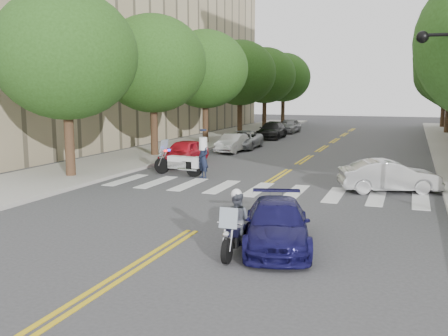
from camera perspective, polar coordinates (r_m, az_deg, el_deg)
The scene contains 20 objects.
ground at distance 14.46m, azimuth -3.64°, elevation -7.20°, with size 140.00×140.00×0.00m, color #38383A.
sidewalk_left at distance 38.07m, azimuth -3.10°, elevation 2.91°, with size 5.00×60.00×0.15m, color #9E9991.
building_left at distance 50.66m, azimuth -19.44°, elevation 17.44°, with size 26.00×44.00×24.00m, color tan.
tree_l_0 at distance 23.71m, azimuth -17.67°, elevation 12.20°, with size 6.40×6.40×8.45m.
tree_l_1 at distance 30.41m, azimuth -8.14°, elevation 11.69°, with size 6.40×6.40×8.45m.
tree_l_2 at distance 37.62m, azimuth -2.17°, elevation 11.20°, with size 6.40×6.40×8.45m.
tree_l_3 at distance 45.10m, azimuth 1.83°, elevation 10.81°, with size 6.40×6.40×8.45m.
tree_l_4 at distance 52.73m, azimuth 4.69°, elevation 10.49°, with size 6.40×6.40×8.45m.
tree_l_5 at distance 60.46m, azimuth 6.81°, elevation 10.25°, with size 6.40×6.40×8.45m.
tree_r_5 at distance 58.76m, azimuth 23.96°, elevation 9.60°, with size 6.40×6.40×8.45m.
motorcycle_police at distance 12.36m, azimuth 1.48°, elevation -6.46°, with size 0.70×2.02×1.64m.
motorcycle_parked at distance 23.67m, azimuth -4.85°, elevation 0.52°, with size 2.60×0.78×1.68m.
officer_standing at distance 22.83m, azimuth -2.39°, elevation 1.07°, with size 0.66×0.44×1.82m, color #161D32.
convertible at distance 20.83m, azimuth 18.37°, elevation -0.88°, with size 1.35×3.88×1.28m, color #B5B5B7.
sedan_blue at distance 13.01m, azimuth 6.05°, elevation -6.39°, with size 1.64×4.04×1.17m, color #131147.
parked_car_a at distance 27.26m, azimuth -4.60°, elevation 1.81°, with size 1.59×3.95×1.35m, color red.
parked_car_b at distance 32.73m, azimuth 0.98°, elevation 2.87°, with size 1.25×3.59×1.18m, color silver.
parked_car_c at distance 34.80m, azimuth 2.20°, elevation 3.25°, with size 2.04×4.43×1.23m, color #999CA0.
parked_car_d at distance 42.32m, azimuth 5.49°, elevation 4.29°, with size 1.90×4.66×1.35m, color black.
parked_car_e at distance 48.04m, azimuth 7.44°, elevation 4.80°, with size 1.61×4.00×1.36m, color gray.
Camera 1 is at (5.74, -12.66, 3.99)m, focal length 40.00 mm.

